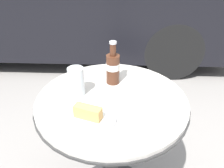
# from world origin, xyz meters

# --- Properties ---
(bistro_table) EXTENTS (0.68, 0.68, 0.72)m
(bistro_table) POSITION_xyz_m (0.00, 0.00, 0.52)
(bistro_table) COLOR #333333
(bistro_table) RESTS_ON ground_plane
(cola_bottle_left) EXTENTS (0.07, 0.07, 0.21)m
(cola_bottle_left) POSITION_xyz_m (-0.00, 0.13, 0.81)
(cola_bottle_left) COLOR #4C2819
(cola_bottle_left) RESTS_ON bistro_table
(drinking_glass) EXTENTS (0.07, 0.07, 0.13)m
(drinking_glass) POSITION_xyz_m (-0.16, 0.02, 0.78)
(drinking_glass) COLOR #C68923
(drinking_glass) RESTS_ON bistro_table
(lunch_plate_near) EXTENTS (0.22, 0.22, 0.06)m
(lunch_plate_near) POSITION_xyz_m (-0.08, -0.15, 0.74)
(lunch_plate_near) COLOR white
(lunch_plate_near) RESTS_ON bistro_table
(parked_car) EXTENTS (4.14, 1.76, 1.38)m
(parked_car) POSITION_xyz_m (-0.71, 2.28, 0.65)
(parked_car) COLOR black
(parked_car) RESTS_ON ground_plane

